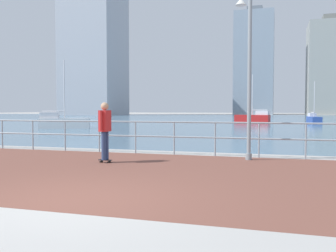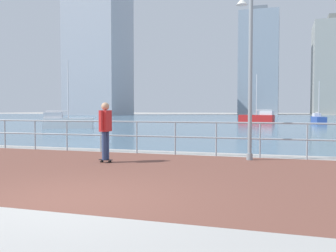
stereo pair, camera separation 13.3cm
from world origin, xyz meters
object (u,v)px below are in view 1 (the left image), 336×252
Objects in this scene: skateboarder at (105,127)px; sailboat_blue at (253,118)px; sailboat_white at (314,119)px; lamppost at (247,56)px; sailboat_navy at (63,122)px.

sailboat_blue is (2.17, 34.88, -0.51)m from skateboarder.
lamppost is at bearing -98.64° from sailboat_white.
lamppost is 1.05× the size of sailboat_navy.
sailboat_white is (8.75, 34.16, -0.61)m from skateboarder.
lamppost is 1.24× the size of sailboat_white.
sailboat_navy is at bearing 137.29° from lamppost.
sailboat_blue is (-6.58, 0.72, 0.10)m from sailboat_white.
lamppost is 1.02× the size of sailboat_blue.
sailboat_white is 6.62m from sailboat_blue.
skateboarder is at bearing -153.64° from lamppost.
sailboat_white reaches higher than skateboarder.
skateboarder is 35.27m from sailboat_white.
lamppost is 3.28× the size of skateboarder.
sailboat_blue is at bearing 86.44° from skateboarder.
skateboarder is 34.95m from sailboat_blue.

